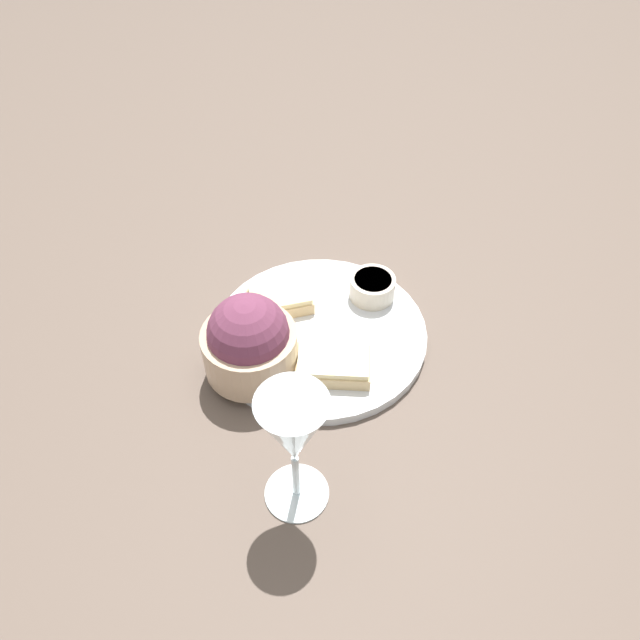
# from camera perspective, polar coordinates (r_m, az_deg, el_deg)

# --- Properties ---
(ground_plane) EXTENTS (4.00, 4.00, 0.00)m
(ground_plane) POSITION_cam_1_polar(r_m,az_deg,el_deg) (0.84, 0.00, -1.58)
(ground_plane) COLOR brown
(dinner_plate) EXTENTS (0.28, 0.28, 0.01)m
(dinner_plate) POSITION_cam_1_polar(r_m,az_deg,el_deg) (0.83, 0.00, -1.26)
(dinner_plate) COLOR silver
(dinner_plate) RESTS_ON ground_plane
(salad_bowl) EXTENTS (0.12, 0.12, 0.11)m
(salad_bowl) POSITION_cam_1_polar(r_m,az_deg,el_deg) (0.76, -6.49, -1.95)
(salad_bowl) COLOR tan
(salad_bowl) RESTS_ON dinner_plate
(sauce_ramekin) EXTENTS (0.06, 0.06, 0.03)m
(sauce_ramekin) POSITION_cam_1_polar(r_m,az_deg,el_deg) (0.86, 4.82, 3.09)
(sauce_ramekin) COLOR beige
(sauce_ramekin) RESTS_ON dinner_plate
(cheese_toast_near) EXTENTS (0.10, 0.07, 0.03)m
(cheese_toast_near) POSITION_cam_1_polar(r_m,az_deg,el_deg) (0.77, 1.21, -4.06)
(cheese_toast_near) COLOR #D1B27F
(cheese_toast_near) RESTS_ON dinner_plate
(cheese_toast_far) EXTENTS (0.09, 0.07, 0.03)m
(cheese_toast_far) POSITION_cam_1_polar(r_m,az_deg,el_deg) (0.85, -3.67, 1.86)
(cheese_toast_far) COLOR #D1B27F
(cheese_toast_far) RESTS_ON dinner_plate
(wine_glass) EXTENTS (0.07, 0.07, 0.17)m
(wine_glass) POSITION_cam_1_polar(r_m,az_deg,el_deg) (0.61, -2.43, -10.54)
(wine_glass) COLOR silver
(wine_glass) RESTS_ON ground_plane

